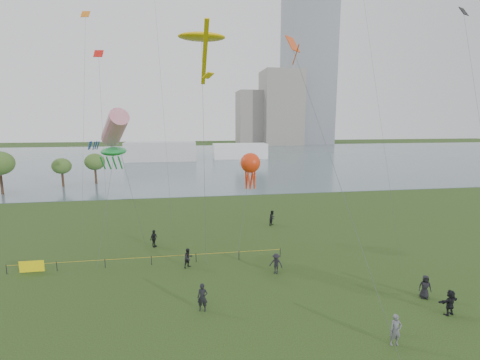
{
  "coord_description": "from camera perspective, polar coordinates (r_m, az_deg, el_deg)",
  "views": [
    {
      "loc": [
        -4.49,
        -18.12,
        12.94
      ],
      "look_at": [
        0.0,
        10.0,
        8.0
      ],
      "focal_mm": 26.0,
      "sensor_mm": 36.0,
      "label": 1
    }
  ],
  "objects": [
    {
      "name": "ground_plane",
      "position": [
        22.72,
        4.38,
        -24.92
      ],
      "size": [
        400.0,
        400.0,
        0.0
      ],
      "primitive_type": "plane",
      "color": "#1C3210"
    },
    {
      "name": "lake",
      "position": [
        118.91,
        -6.86,
        3.54
      ],
      "size": [
        400.0,
        120.0,
        0.08
      ],
      "primitive_type": "cube",
      "color": "slate",
      "rests_on": "ground_plane"
    },
    {
      "name": "tower",
      "position": [
        203.16,
        11.21,
        23.06
      ],
      "size": [
        24.0,
        24.0,
        120.0
      ],
      "primitive_type": "cube",
      "color": "slate",
      "rests_on": "ground_plane"
    },
    {
      "name": "building_mid",
      "position": [
        187.16,
        6.73,
        11.64
      ],
      "size": [
        20.0,
        20.0,
        38.0
      ],
      "primitive_type": "cube",
      "color": "gray",
      "rests_on": "ground_plane"
    },
    {
      "name": "building_low",
      "position": [
        189.67,
        2.06,
        10.16
      ],
      "size": [
        16.0,
        18.0,
        28.0
      ],
      "primitive_type": "cube",
      "color": "gray",
      "rests_on": "ground_plane"
    },
    {
      "name": "pavilion_left",
      "position": [
        113.81,
        -12.86,
        4.59
      ],
      "size": [
        22.0,
        8.0,
        6.0
      ],
      "primitive_type": "cube",
      "color": "silver",
      "rests_on": "ground_plane"
    },
    {
      "name": "pavilion_right",
      "position": [
        118.05,
        -0.02,
        4.77
      ],
      "size": [
        18.0,
        7.0,
        5.0
      ],
      "primitive_type": "cube",
      "color": "white",
      "rests_on": "ground_plane"
    },
    {
      "name": "trees",
      "position": [
        73.6,
        -34.1,
        2.0
      ],
      "size": [
        28.1,
        18.37,
        7.61
      ],
      "color": "#362418",
      "rests_on": "ground_plane"
    },
    {
      "name": "fence",
      "position": [
        34.23,
        -24.82,
        -12.32
      ],
      "size": [
        24.07,
        0.07,
        1.05
      ],
      "color": "black",
      "rests_on": "ground_plane"
    },
    {
      "name": "kite_flyer",
      "position": [
        23.66,
        24.16,
        -21.55
      ],
      "size": [
        0.72,
        0.51,
        1.89
      ],
      "primitive_type": "imported",
      "rotation": [
        0.0,
        0.0,
        -0.08
      ],
      "color": "#5C5E64",
      "rests_on": "ground_plane"
    },
    {
      "name": "spectator_a",
      "position": [
        31.84,
        -8.47,
        -12.54
      ],
      "size": [
        1.08,
        1.04,
        1.75
      ],
      "primitive_type": "imported",
      "rotation": [
        0.0,
        0.0,
        0.65
      ],
      "color": "black",
      "rests_on": "ground_plane"
    },
    {
      "name": "spectator_b",
      "position": [
        30.52,
        5.94,
        -13.48
      ],
      "size": [
        1.32,
        1.14,
        1.77
      ],
      "primitive_type": "imported",
      "rotation": [
        0.0,
        0.0,
        -0.51
      ],
      "color": "black",
      "rests_on": "ground_plane"
    },
    {
      "name": "spectator_c",
      "position": [
        37.25,
        -13.95,
        -9.31
      ],
      "size": [
        0.94,
        1.13,
        1.81
      ],
      "primitive_type": "imported",
      "rotation": [
        0.0,
        0.0,
        1.01
      ],
      "color": "black",
      "rests_on": "ground_plane"
    },
    {
      "name": "spectator_d",
      "position": [
        29.86,
        28.09,
        -15.21
      ],
      "size": [
        1.0,
        0.84,
        1.75
      ],
      "primitive_type": "imported",
      "rotation": [
        0.0,
        0.0,
        -0.39
      ],
      "color": "black",
      "rests_on": "ground_plane"
    },
    {
      "name": "spectator_e",
      "position": [
        28.37,
        31.2,
        -16.82
      ],
      "size": [
        1.71,
        0.84,
        1.76
      ],
      "primitive_type": "imported",
      "rotation": [
        0.0,
        0.0,
        3.34
      ],
      "color": "black",
      "rests_on": "ground_plane"
    },
    {
      "name": "spectator_f",
      "position": [
        25.16,
        -6.17,
        -18.62
      ],
      "size": [
        0.79,
        0.61,
        1.95
      ],
      "primitive_type": "imported",
      "rotation": [
        0.0,
        0.0,
        -0.21
      ],
      "color": "black",
      "rests_on": "ground_plane"
    },
    {
      "name": "spectator_g",
      "position": [
        43.53,
        5.33,
        -6.21
      ],
      "size": [
        1.13,
        1.15,
        1.87
      ],
      "primitive_type": "imported",
      "rotation": [
        0.0,
        0.0,
        0.85
      ],
      "color": "black",
      "rests_on": "ground_plane"
    },
    {
      "name": "kite_stingray",
      "position": [
        35.64,
        -6.29,
        22.21
      ],
      "size": [
        4.53,
        9.89,
        21.07
      ],
      "rotation": [
        0.0,
        0.0,
        -0.13
      ],
      "color": "#3F3F42"
    },
    {
      "name": "kite_windsock",
      "position": [
        36.59,
        -19.88,
        8.01
      ],
      "size": [
        4.81,
        5.17,
        14.09
      ],
      "rotation": [
        0.0,
        0.0,
        0.28
      ],
      "color": "#3F3F42"
    },
    {
      "name": "kite_creature",
      "position": [
        38.05,
        -20.01,
        4.41
      ],
      "size": [
        2.45,
        8.9,
        10.2
      ],
      "rotation": [
        0.0,
        0.0,
        0.08
      ],
      "color": "#3F3F42"
    },
    {
      "name": "kite_octopus",
      "position": [
        38.4,
        1.71,
        2.72
      ],
      "size": [
        3.68,
        8.02,
        9.37
      ],
      "rotation": [
        0.0,
        0.0,
        0.28
      ],
      "color": "#3F3F42"
    },
    {
      "name": "kite_delta",
      "position": [
        29.65,
        9.34,
        19.31
      ],
      "size": [
        2.89,
        14.79,
        19.66
      ],
      "rotation": [
        0.0,
        0.0,
        -0.03
      ],
      "color": "#3F3F42"
    },
    {
      "name": "small_kites",
      "position": [
        38.87,
        -8.72,
        26.06
      ],
      "size": [
        42.61,
        16.54,
        12.78
      ],
      "color": "red"
    }
  ]
}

